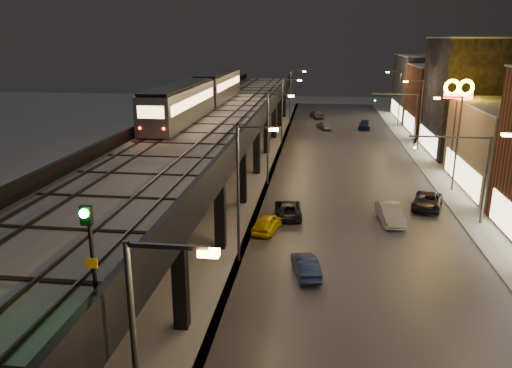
{
  "coord_description": "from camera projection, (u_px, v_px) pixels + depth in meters",
  "views": [
    {
      "loc": [
        4.19,
        -16.51,
        14.08
      ],
      "look_at": [
        0.29,
        14.13,
        5.0
      ],
      "focal_mm": 35.0,
      "sensor_mm": 36.0,
      "label": 1
    }
  ],
  "objects": [
    {
      "name": "building_d",
      "position": [
        483.0,
        97.0,
        60.97
      ],
      "size": [
        12.2,
        13.2,
        14.16
      ],
      "color": "black",
      "rests_on": "ground"
    },
    {
      "name": "viaduct_parapet_far",
      "position": [
        173.0,
        113.0,
        49.97
      ],
      "size": [
        0.3,
        100.0,
        1.1
      ],
      "primitive_type": "cube",
      "color": "black",
      "rests_on": "elevated_viaduct"
    },
    {
      "name": "viaduct_trackbed",
      "position": [
        216.0,
        118.0,
        49.55
      ],
      "size": [
        8.4,
        100.0,
        0.32
      ],
      "color": "#B2B7C1",
      "rests_on": "elevated_viaduct"
    },
    {
      "name": "streetlight_left_2",
      "position": [
        271.0,
        133.0,
        48.27
      ],
      "size": [
        2.57,
        0.28,
        9.0
      ],
      "color": "#38383A",
      "rests_on": "ground"
    },
    {
      "name": "streetlight_left_4",
      "position": [
        292.0,
        93.0,
        82.53
      ],
      "size": [
        2.57,
        0.28,
        9.0
      ],
      "color": "#38383A",
      "rests_on": "ground"
    },
    {
      "name": "traffic_light_rig_b",
      "position": [
        407.0,
        112.0,
        66.49
      ],
      "size": [
        6.1,
        0.34,
        7.0
      ],
      "color": "#38383A",
      "rests_on": "ground"
    },
    {
      "name": "car_mid_silver",
      "position": [
        288.0,
        210.0,
        40.6
      ],
      "size": [
        2.55,
        4.74,
        1.26
      ],
      "primitive_type": "imported",
      "rotation": [
        0.0,
        0.0,
        3.24
      ],
      "color": "black",
      "rests_on": "ground"
    },
    {
      "name": "rail_signal",
      "position": [
        89.0,
        235.0,
        13.96
      ],
      "size": [
        0.35,
        0.43,
        3.02
      ],
      "color": "black",
      "rests_on": "viaduct_trackbed"
    },
    {
      "name": "subway_train",
      "position": [
        203.0,
        93.0,
        54.17
      ],
      "size": [
        2.82,
        34.47,
        3.37
      ],
      "color": "gray",
      "rests_on": "viaduct_trackbed"
    },
    {
      "name": "car_onc_silver",
      "position": [
        390.0,
        214.0,
        39.18
      ],
      "size": [
        1.98,
        4.62,
        1.48
      ],
      "primitive_type": "imported",
      "rotation": [
        0.0,
        0.0,
        0.09
      ],
      "color": "gray",
      "rests_on": "ground"
    },
    {
      "name": "building_e",
      "position": [
        453.0,
        100.0,
        74.86
      ],
      "size": [
        12.2,
        12.2,
        10.16
      ],
      "color": "brown",
      "rests_on": "ground"
    },
    {
      "name": "car_onc_red",
      "position": [
        365.0,
        125.0,
        79.57
      ],
      "size": [
        2.35,
        4.59,
        1.49
      ],
      "primitive_type": "imported",
      "rotation": [
        0.0,
        0.0,
        -0.14
      ],
      "color": "#0F1D41",
      "rests_on": "ground"
    },
    {
      "name": "car_mid_dark",
      "position": [
        324.0,
        125.0,
        79.73
      ],
      "size": [
        2.83,
        4.51,
        1.22
      ],
      "primitive_type": "imported",
      "rotation": [
        0.0,
        0.0,
        3.43
      ],
      "color": "gray",
      "rests_on": "ground"
    },
    {
      "name": "streetlight_left_3",
      "position": [
        284.0,
        108.0,
        65.4
      ],
      "size": [
        2.57,
        0.28,
        9.0
      ],
      "color": "#38383A",
      "rests_on": "ground"
    },
    {
      "name": "car_taxi",
      "position": [
        267.0,
        223.0,
        37.48
      ],
      "size": [
        2.3,
        4.1,
        1.32
      ],
      "primitive_type": "imported",
      "rotation": [
        0.0,
        0.0,
        2.94
      ],
      "color": "#EACB03",
      "rests_on": "ground"
    },
    {
      "name": "streetlight_right_3",
      "position": [
        419.0,
        110.0,
        63.32
      ],
      "size": [
        2.56,
        0.28,
        9.0
      ],
      "color": "#38383A",
      "rests_on": "ground"
    },
    {
      "name": "building_f",
      "position": [
        433.0,
        88.0,
        88.04
      ],
      "size": [
        12.2,
        16.2,
        11.16
      ],
      "color": "#363739",
      "rests_on": "ground"
    },
    {
      "name": "streetlight_right_4",
      "position": [
        398.0,
        95.0,
        80.45
      ],
      "size": [
        2.56,
        0.28,
        9.0
      ],
      "color": "#38383A",
      "rests_on": "ground"
    },
    {
      "name": "car_far_white",
      "position": [
        317.0,
        114.0,
        90.19
      ],
      "size": [
        2.88,
        4.82,
        1.54
      ],
      "primitive_type": "imported",
      "rotation": [
        0.0,
        0.0,
        3.39
      ],
      "color": "slate",
      "rests_on": "ground"
    },
    {
      "name": "viaduct_parapet_streetside",
      "position": [
        259.0,
        114.0,
        48.92
      ],
      "size": [
        0.3,
        100.0,
        1.1
      ],
      "primitive_type": "cube",
      "color": "black",
      "rests_on": "elevated_viaduct"
    },
    {
      "name": "sign_mcdonalds",
      "position": [
        458.0,
        98.0,
        50.24
      ],
      "size": [
        3.01,
        0.53,
        10.11
      ],
      "color": "#38383A",
      "rests_on": "ground"
    },
    {
      "name": "streetlight_right_2",
      "position": [
        455.0,
        137.0,
        46.19
      ],
      "size": [
        2.56,
        0.28,
        9.0
      ],
      "color": "#38383A",
      "rests_on": "ground"
    },
    {
      "name": "car_onc_dark",
      "position": [
        427.0,
        202.0,
        42.35
      ],
      "size": [
        3.53,
        5.25,
        1.34
      ],
      "primitive_type": "imported",
      "rotation": [
        0.0,
        0.0,
        -0.3
      ],
      "color": "black",
      "rests_on": "ground"
    },
    {
      "name": "under_viaduct_pavement",
      "position": [
        223.0,
        172.0,
        54.22
      ],
      "size": [
        11.0,
        120.0,
        0.06
      ],
      "primitive_type": "cube",
      "color": "#9FA1A8",
      "rests_on": "ground"
    },
    {
      "name": "traffic_light_rig_a",
      "position": [
        471.0,
        169.0,
        37.94
      ],
      "size": [
        6.1,
        0.34,
        7.0
      ],
      "color": "#38383A",
      "rests_on": "ground"
    },
    {
      "name": "road_surface",
      "position": [
        349.0,
        176.0,
        52.59
      ],
      "size": [
        17.0,
        120.0,
        0.06
      ],
      "primitive_type": "cube",
      "color": "#46474D",
      "rests_on": "ground"
    },
    {
      "name": "sidewalk_right",
      "position": [
        447.0,
        179.0,
        51.36
      ],
      "size": [
        4.0,
        120.0,
        0.14
      ],
      "primitive_type": "cube",
      "color": "#9FA1A8",
      "rests_on": "ground"
    },
    {
      "name": "elevated_viaduct",
      "position": [
        216.0,
        126.0,
        49.64
      ],
      "size": [
        9.0,
        100.0,
        6.3
      ],
      "color": "black",
      "rests_on": "ground"
    },
    {
      "name": "streetlight_left_0",
      "position": [
        145.0,
        365.0,
        14.01
      ],
      "size": [
        2.57,
        0.28,
        9.0
      ],
      "color": "#38383A",
      "rests_on": "ground"
    },
    {
      "name": "car_near_white",
      "position": [
        306.0,
        267.0,
        30.53
      ],
      "size": [
        2.09,
        3.93,
        1.23
      ],
      "primitive_type": "imported",
      "rotation": [
        0.0,
        0.0,
        3.36
      ],
      "color": "#14234B",
      "rests_on": "ground"
    },
    {
      "name": "streetlight_left_1",
      "position": [
        242.0,
        185.0,
        31.14
      ],
      "size": [
        2.57,
        0.28,
        9.0
      ],
      "color": "#38383A",
      "rests_on": "ground"
    }
  ]
}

